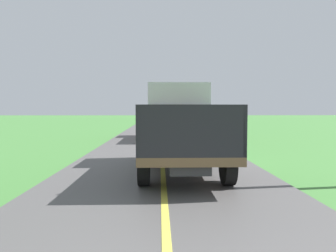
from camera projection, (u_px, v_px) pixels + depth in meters
name	position (u px, v px, depth m)	size (l,w,h in m)	color
banana_truck_near	(180.00, 125.00, 9.98)	(2.38, 5.82, 2.80)	#2D2D30
banana_truck_far	(168.00, 117.00, 20.26)	(2.38, 5.82, 2.80)	#2D2D30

